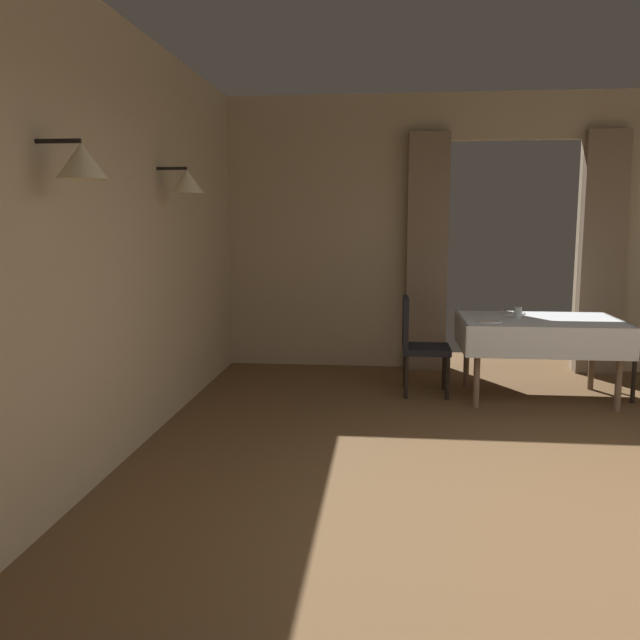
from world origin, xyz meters
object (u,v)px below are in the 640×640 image
Objects in this scene: plate_mid_a at (489,321)px; glass_mid_b at (518,313)px; chair_mid_left at (418,341)px; plate_mid_c at (513,313)px; dining_table_mid at (539,328)px.

plate_mid_a is 0.38m from glass_mid_b.
plate_mid_a is at bearing -141.35° from glass_mid_b.
chair_mid_left is 3.98× the size of plate_mid_c.
plate_mid_a is at bearing -118.78° from plate_mid_c.
glass_mid_b is (0.29, 0.24, 0.05)m from plate_mid_a.
chair_mid_left is 0.72m from plate_mid_a.
plate_mid_a is 2.01× the size of glass_mid_b.
plate_mid_c is (0.31, 0.56, 0.00)m from plate_mid_a.
plate_mid_c is at bearing 61.22° from plate_mid_a.
glass_mid_b is at bearing -178.07° from dining_table_mid.
dining_table_mid is 6.18× the size of plate_mid_c.
dining_table_mid is 1.12m from chair_mid_left.
plate_mid_c is (0.92, 0.28, 0.24)m from chair_mid_left.
glass_mid_b is (0.91, -0.05, 0.29)m from chair_mid_left.
chair_mid_left reaches higher than plate_mid_a.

